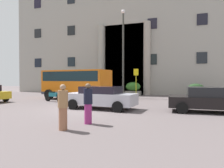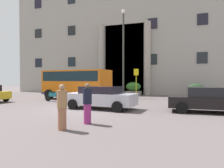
{
  "view_description": "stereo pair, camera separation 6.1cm",
  "coord_description": "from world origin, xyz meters",
  "views": [
    {
      "loc": [
        5.75,
        -10.94,
        1.81
      ],
      "look_at": [
        0.71,
        4.1,
        1.45
      ],
      "focal_mm": 32.74,
      "sensor_mm": 36.0,
      "label": 1
    },
    {
      "loc": [
        5.8,
        -10.92,
        1.81
      ],
      "look_at": [
        0.71,
        4.1,
        1.45
      ],
      "focal_mm": 32.74,
      "sensor_mm": 36.0,
      "label": 2
    }
  ],
  "objects": [
    {
      "name": "bus_stop_sign",
      "position": [
        1.88,
        7.63,
        1.71
      ],
      "size": [
        0.44,
        0.08,
        2.77
      ],
      "color": "#979618",
      "rests_on": "ground_plane"
    },
    {
      "name": "parked_compact_extra",
      "position": [
        1.15,
        0.67,
        0.72
      ],
      "size": [
        4.35,
        2.25,
        1.38
      ],
      "rotation": [
        0.0,
        0.0,
        -0.08
      ],
      "color": "#B3B2BD",
      "rests_on": "ground_plane"
    },
    {
      "name": "parked_sedan_second",
      "position": [
        7.31,
        1.26,
        0.71
      ],
      "size": [
        4.36,
        2.03,
        1.39
      ],
      "rotation": [
        0.0,
        0.0,
        0.02
      ],
      "color": "black",
      "rests_on": "ground_plane"
    },
    {
      "name": "motorcycle_far_end",
      "position": [
        7.77,
        3.05,
        0.46
      ],
      "size": [
        1.97,
        0.55,
        0.89
      ],
      "rotation": [
        0.0,
        0.0,
        -0.02
      ],
      "color": "black",
      "rests_on": "ground_plane"
    },
    {
      "name": "motorcycle_near_kerb",
      "position": [
        -3.96,
        3.12,
        0.46
      ],
      "size": [
        1.99,
        0.8,
        0.89
      ],
      "rotation": [
        0.0,
        0.0,
        -0.3
      ],
      "color": "black",
      "rests_on": "ground_plane"
    },
    {
      "name": "pedestrian_woman_with_bag",
      "position": [
        2.2,
        -3.41,
        0.83
      ],
      "size": [
        0.36,
        0.36,
        1.65
      ],
      "rotation": [
        0.0,
        0.0,
        4.25
      ],
      "color": "#95296E",
      "rests_on": "ground_plane"
    },
    {
      "name": "lamppost_plaza_centre",
      "position": [
        0.33,
        8.75,
        5.0
      ],
      "size": [
        0.4,
        0.4,
        8.72
      ],
      "color": "#3B3C36",
      "rests_on": "ground_plane"
    },
    {
      "name": "orange_minibus",
      "position": [
        -3.15,
        5.5,
        1.57
      ],
      "size": [
        6.29,
        3.17,
        2.62
      ],
      "rotation": [
        0.0,
        0.0,
        -0.11
      ],
      "color": "orange",
      "rests_on": "ground_plane"
    },
    {
      "name": "ground_plane",
      "position": [
        0.0,
        0.0,
        -0.06
      ],
      "size": [
        80.0,
        64.0,
        0.12
      ],
      "primitive_type": "cube",
      "color": "#605556"
    },
    {
      "name": "hedge_planter_entrance_left",
      "position": [
        -8.4,
        10.66,
        0.78
      ],
      "size": [
        1.65,
        0.85,
        1.61
      ],
      "color": "gray",
      "rests_on": "ground_plane"
    },
    {
      "name": "hedge_planter_far_west",
      "position": [
        0.86,
        10.89,
        0.73
      ],
      "size": [
        1.68,
        0.93,
        1.51
      ],
      "color": "#63635C",
      "rests_on": "ground_plane"
    },
    {
      "name": "hedge_planter_west",
      "position": [
        7.2,
        10.56,
        0.67
      ],
      "size": [
        1.59,
        0.87,
        1.4
      ],
      "color": "slate",
      "rests_on": "ground_plane"
    },
    {
      "name": "pedestrian_child_trailing",
      "position": [
        1.79,
        -4.62,
        0.82
      ],
      "size": [
        0.36,
        0.36,
        1.64
      ],
      "rotation": [
        0.0,
        0.0,
        1.19
      ],
      "color": "#935E43",
      "rests_on": "ground_plane"
    },
    {
      "name": "office_building_facade",
      "position": [
        -0.0,
        17.48,
        9.36
      ],
      "size": [
        33.05,
        9.66,
        18.72
      ],
      "color": "#9E9990",
      "rests_on": "ground_plane"
    }
  ]
}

